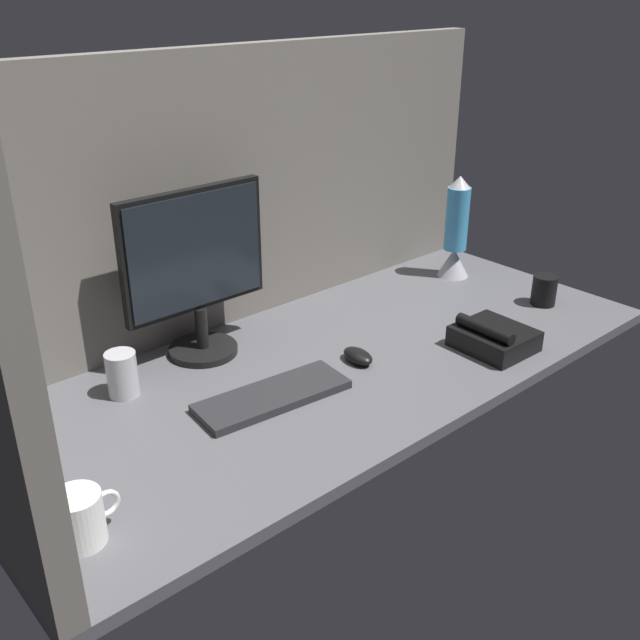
# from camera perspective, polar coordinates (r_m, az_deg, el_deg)

# --- Properties ---
(ground_plane) EXTENTS (1.80, 0.80, 0.03)m
(ground_plane) POSITION_cam_1_polar(r_m,az_deg,el_deg) (1.91, 0.71, -3.45)
(ground_plane) COLOR #515156
(cubicle_wall_back) EXTENTS (1.80, 0.05, 0.75)m
(cubicle_wall_back) POSITION_cam_1_polar(r_m,az_deg,el_deg) (2.04, -6.42, 10.09)
(cubicle_wall_back) COLOR slate
(cubicle_wall_back) RESTS_ON ground_plane
(monitor) EXTENTS (0.40, 0.18, 0.44)m
(monitor) POSITION_cam_1_polar(r_m,az_deg,el_deg) (1.86, -9.67, 4.12)
(monitor) COLOR black
(monitor) RESTS_ON ground_plane
(keyboard) EXTENTS (0.38, 0.17, 0.02)m
(keyboard) POSITION_cam_1_polar(r_m,az_deg,el_deg) (1.72, -3.72, -5.94)
(keyboard) COLOR #262628
(keyboard) RESTS_ON ground_plane
(mouse) EXTENTS (0.06, 0.10, 0.03)m
(mouse) POSITION_cam_1_polar(r_m,az_deg,el_deg) (1.88, 2.97, -2.82)
(mouse) COLOR black
(mouse) RESTS_ON ground_plane
(mug_ceramic_white) EXTENTS (0.12, 0.09, 0.10)m
(mug_ceramic_white) POSITION_cam_1_polar(r_m,az_deg,el_deg) (1.38, -18.22, -14.46)
(mug_ceramic_white) COLOR white
(mug_ceramic_white) RESTS_ON ground_plane
(mug_steel) EXTENTS (0.07, 0.07, 0.11)m
(mug_steel) POSITION_cam_1_polar(r_m,az_deg,el_deg) (1.78, -15.17, -4.10)
(mug_steel) COLOR #B2B2B7
(mug_steel) RESTS_ON ground_plane
(mug_black_travel) EXTENTS (0.07, 0.07, 0.09)m
(mug_black_travel) POSITION_cam_1_polar(r_m,az_deg,el_deg) (2.30, 17.07, 2.24)
(mug_black_travel) COLOR black
(mug_black_travel) RESTS_ON ground_plane
(lava_lamp) EXTENTS (0.10, 0.10, 0.33)m
(lava_lamp) POSITION_cam_1_polar(r_m,az_deg,el_deg) (2.42, 10.53, 6.53)
(lava_lamp) COLOR #A5A5AD
(lava_lamp) RESTS_ON ground_plane
(desk_phone) EXTENTS (0.17, 0.19, 0.09)m
(desk_phone) POSITION_cam_1_polar(r_m,az_deg,el_deg) (1.99, 13.35, -1.35)
(desk_phone) COLOR black
(desk_phone) RESTS_ON ground_plane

